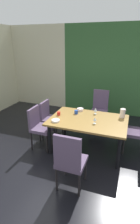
{
  "coord_description": "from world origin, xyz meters",
  "views": [
    {
      "loc": [
        1.45,
        -2.77,
        2.26
      ],
      "look_at": [
        0.27,
        0.51,
        0.85
      ],
      "focal_mm": 28.0,
      "sensor_mm": 36.0,
      "label": 1
    }
  ],
  "objects_px": {
    "serving_bowl_south": "(56,121)",
    "cup_center": "(59,113)",
    "chair_left_far": "(50,117)",
    "wine_glass_east": "(96,110)",
    "chair_head_near": "(70,160)",
    "chair_right_far": "(139,129)",
    "pitcher_north": "(123,113)",
    "chair_head_far": "(100,108)",
    "dining_table": "(88,123)",
    "chair_left_near": "(39,125)",
    "serving_bowl_west": "(80,109)",
    "cup_near_shelf": "(76,112)",
    "wine_glass_right": "(95,119)"
  },
  "relations": [
    {
      "from": "chair_left_near",
      "to": "chair_head_near",
      "type": "relative_size",
      "value": 0.91
    },
    {
      "from": "chair_head_near",
      "to": "serving_bowl_west",
      "type": "height_order",
      "value": "chair_head_near"
    },
    {
      "from": "dining_table",
      "to": "wine_glass_right",
      "type": "relative_size",
      "value": 12.41
    },
    {
      "from": "dining_table",
      "to": "chair_head_far",
      "type": "xyz_separation_m",
      "value": [
        0.02,
        1.21,
        -0.08
      ]
    },
    {
      "from": "chair_head_far",
      "to": "serving_bowl_south",
      "type": "bearing_deg",
      "value": 67.89
    },
    {
      "from": "wine_glass_east",
      "to": "serving_bowl_south",
      "type": "relative_size",
      "value": 0.84
    },
    {
      "from": "chair_right_far",
      "to": "serving_bowl_south",
      "type": "relative_size",
      "value": 5.67
    },
    {
      "from": "dining_table",
      "to": "pitcher_north",
      "type": "height_order",
      "value": "pitcher_north"
    },
    {
      "from": "chair_left_near",
      "to": "pitcher_north",
      "type": "xyz_separation_m",
      "value": [
        1.71,
        0.6,
        0.29
      ]
    },
    {
      "from": "chair_head_far",
      "to": "cup_near_shelf",
      "type": "height_order",
      "value": "chair_head_far"
    },
    {
      "from": "dining_table",
      "to": "chair_left_near",
      "type": "relative_size",
      "value": 1.72
    },
    {
      "from": "chair_head_far",
      "to": "wine_glass_east",
      "type": "relative_size",
      "value": 7.18
    },
    {
      "from": "serving_bowl_south",
      "to": "cup_center",
      "type": "xyz_separation_m",
      "value": [
        -0.07,
        0.33,
        0.02
      ]
    },
    {
      "from": "wine_glass_east",
      "to": "chair_left_near",
      "type": "bearing_deg",
      "value": -151.81
    },
    {
      "from": "chair_left_near",
      "to": "chair_right_far",
      "type": "xyz_separation_m",
      "value": [
        2.09,
        0.51,
        0.01
      ]
    },
    {
      "from": "dining_table",
      "to": "chair_right_far",
      "type": "bearing_deg",
      "value": 13.67
    },
    {
      "from": "serving_bowl_west",
      "to": "chair_right_far",
      "type": "bearing_deg",
      "value": -7.73
    },
    {
      "from": "chair_right_far",
      "to": "pitcher_north",
      "type": "height_order",
      "value": "chair_right_far"
    },
    {
      "from": "chair_head_near",
      "to": "cup_center",
      "type": "distance_m",
      "value": 1.42
    },
    {
      "from": "wine_glass_east",
      "to": "pitcher_north",
      "type": "xyz_separation_m",
      "value": [
        0.59,
        0.0,
        -0.0
      ]
    },
    {
      "from": "chair_left_far",
      "to": "wine_glass_east",
      "type": "height_order",
      "value": "chair_left_far"
    },
    {
      "from": "chair_head_near",
      "to": "chair_right_far",
      "type": "relative_size",
      "value": 1.06
    },
    {
      "from": "dining_table",
      "to": "chair_head_near",
      "type": "relative_size",
      "value": 1.56
    },
    {
      "from": "chair_left_far",
      "to": "chair_right_far",
      "type": "distance_m",
      "value": 2.09
    },
    {
      "from": "wine_glass_east",
      "to": "serving_bowl_west",
      "type": "height_order",
      "value": "wine_glass_east"
    },
    {
      "from": "chair_left_far",
      "to": "wine_glass_east",
      "type": "relative_size",
      "value": 6.3
    },
    {
      "from": "chair_left_far",
      "to": "serving_bowl_south",
      "type": "height_order",
      "value": "chair_left_far"
    },
    {
      "from": "dining_table",
      "to": "serving_bowl_west",
      "type": "height_order",
      "value": "serving_bowl_west"
    },
    {
      "from": "chair_left_far",
      "to": "chair_right_far",
      "type": "height_order",
      "value": "chair_right_far"
    },
    {
      "from": "cup_center",
      "to": "cup_near_shelf",
      "type": "xyz_separation_m",
      "value": [
        0.34,
        0.21,
        0.0
      ]
    },
    {
      "from": "chair_head_near",
      "to": "pitcher_north",
      "type": "distance_m",
      "value": 1.71
    },
    {
      "from": "pitcher_north",
      "to": "dining_table",
      "type": "bearing_deg",
      "value": -152.51
    },
    {
      "from": "serving_bowl_south",
      "to": "pitcher_north",
      "type": "bearing_deg",
      "value": 27.98
    },
    {
      "from": "serving_bowl_south",
      "to": "cup_center",
      "type": "bearing_deg",
      "value": 102.6
    },
    {
      "from": "chair_head_far",
      "to": "serving_bowl_south",
      "type": "height_order",
      "value": "chair_head_far"
    },
    {
      "from": "chair_left_far",
      "to": "serving_bowl_south",
      "type": "xyz_separation_m",
      "value": [
        0.43,
        -0.58,
        0.22
      ]
    },
    {
      "from": "wine_glass_right",
      "to": "pitcher_north",
      "type": "relative_size",
      "value": 0.65
    },
    {
      "from": "chair_left_near",
      "to": "chair_left_far",
      "type": "distance_m",
      "value": 0.51
    },
    {
      "from": "chair_head_near",
      "to": "dining_table",
      "type": "bearing_deg",
      "value": 91.18
    },
    {
      "from": "chair_head_near",
      "to": "serving_bowl_west",
      "type": "bearing_deg",
      "value": 101.32
    },
    {
      "from": "chair_left_near",
      "to": "serving_bowl_south",
      "type": "xyz_separation_m",
      "value": [
        0.44,
        -0.07,
        0.21
      ]
    },
    {
      "from": "chair_left_near",
      "to": "pitcher_north",
      "type": "bearing_deg",
      "value": 109.41
    },
    {
      "from": "dining_table",
      "to": "cup_near_shelf",
      "type": "relative_size",
      "value": 19.42
    },
    {
      "from": "chair_left_far",
      "to": "wine_glass_east",
      "type": "bearing_deg",
      "value": 94.69
    },
    {
      "from": "chair_left_far",
      "to": "pitcher_north",
      "type": "xyz_separation_m",
      "value": [
        1.71,
        0.09,
        0.3
      ]
    },
    {
      "from": "chair_head_far",
      "to": "cup_near_shelf",
      "type": "distance_m",
      "value": 1.08
    },
    {
      "from": "cup_near_shelf",
      "to": "pitcher_north",
      "type": "height_order",
      "value": "pitcher_north"
    },
    {
      "from": "cup_center",
      "to": "cup_near_shelf",
      "type": "bearing_deg",
      "value": 31.53
    },
    {
      "from": "chair_head_far",
      "to": "chair_left_near",
      "type": "xyz_separation_m",
      "value": [
        -1.06,
        -1.47,
        -0.04
      ]
    },
    {
      "from": "dining_table",
      "to": "cup_near_shelf",
      "type": "bearing_deg",
      "value": 147.61
    }
  ]
}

